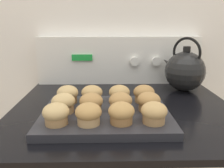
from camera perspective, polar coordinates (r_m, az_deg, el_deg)
wall_back at (r=1.10m, az=1.60°, el=16.71°), size 8.00×0.05×2.40m
control_panel at (r=1.07m, az=1.73°, el=5.79°), size 0.71×0.07×0.21m
muffin_pan at (r=0.69m, az=-1.50°, el=-7.44°), size 0.37×0.29×0.02m
muffin_r0_c0 at (r=0.62m, az=-13.32°, el=-7.04°), size 0.07×0.07×0.06m
muffin_r0_c1 at (r=0.60m, az=-5.68°, el=-7.20°), size 0.07×0.07×0.06m
muffin_r0_c2 at (r=0.61m, az=2.27°, el=-7.00°), size 0.07×0.07×0.06m
muffin_r0_c3 at (r=0.62m, az=10.07°, el=-6.84°), size 0.07×0.07×0.06m
muffin_r1_c0 at (r=0.69m, az=-11.59°, el=-4.55°), size 0.07×0.07×0.06m
muffin_r1_c1 at (r=0.68m, az=-5.02°, el=-4.57°), size 0.07×0.07×0.06m
muffin_r1_c2 at (r=0.68m, az=2.06°, el=-4.45°), size 0.07×0.07×0.06m
muffin_r1_c3 at (r=0.69m, az=8.84°, el=-4.27°), size 0.07×0.07×0.06m
muffin_r2_c0 at (r=0.77m, az=-10.63°, el=-2.44°), size 0.07×0.07×0.06m
muffin_r2_c1 at (r=0.76m, az=-4.83°, el=-2.45°), size 0.07×0.07×0.06m
muffin_r2_c2 at (r=0.76m, az=1.78°, el=-2.39°), size 0.07×0.07×0.06m
muffin_r2_c3 at (r=0.77m, az=7.69°, el=-2.34°), size 0.07×0.07×0.06m
tea_kettle at (r=0.99m, az=17.10°, el=3.12°), size 0.17×0.17×0.22m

